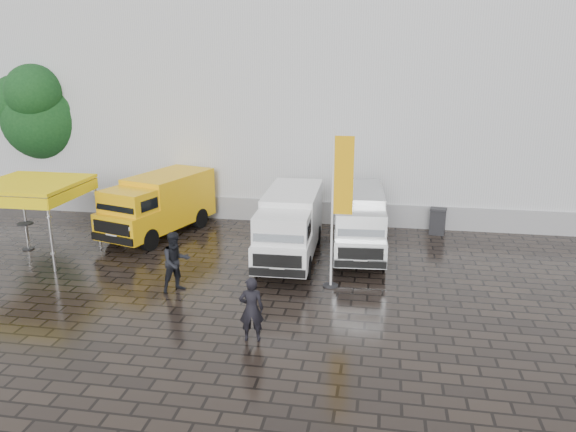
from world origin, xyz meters
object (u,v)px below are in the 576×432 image
(van_white, at_px, (290,227))
(van_silver, at_px, (359,223))
(cocktail_table, at_px, (27,236))
(person_tent, at_px, (176,262))
(flagpole, at_px, (338,201))
(van_yellow, at_px, (158,206))
(person_front, at_px, (251,309))
(canopy_tent, at_px, (31,186))
(wheelie_bin, at_px, (438,221))

(van_white, bearing_deg, van_silver, 23.44)
(van_white, height_order, cocktail_table, van_white)
(van_silver, bearing_deg, person_tent, -144.19)
(van_white, xyz_separation_m, flagpole, (1.93, -2.30, 1.65))
(van_yellow, xyz_separation_m, person_front, (5.90, -8.10, -0.34))
(flagpole, distance_m, cocktail_table, 12.44)
(cocktail_table, bearing_deg, van_silver, 8.34)
(canopy_tent, distance_m, person_front, 10.96)
(wheelie_bin, xyz_separation_m, person_tent, (-8.66, -7.54, 0.43))
(flagpole, bearing_deg, van_white, 129.98)
(wheelie_bin, bearing_deg, flagpole, -111.06)
(wheelie_bin, bearing_deg, canopy_tent, -152.09)
(van_yellow, distance_m, van_white, 6.14)
(flagpole, xyz_separation_m, person_tent, (-4.98, -1.21, -1.89))
(van_yellow, distance_m, canopy_tent, 4.88)
(wheelie_bin, distance_m, person_front, 11.69)
(cocktail_table, bearing_deg, wheelie_bin, 16.72)
(van_white, relative_size, van_silver, 1.05)
(van_silver, height_order, flagpole, flagpole)
(van_white, relative_size, flagpole, 1.10)
(van_white, distance_m, canopy_tent, 9.64)
(canopy_tent, relative_size, wheelie_bin, 3.11)
(flagpole, height_order, person_tent, flagpole)
(flagpole, relative_size, cocktail_table, 4.87)
(canopy_tent, bearing_deg, wheelie_bin, 18.77)
(van_silver, height_order, canopy_tent, canopy_tent)
(canopy_tent, distance_m, wheelie_bin, 16.06)
(van_silver, distance_m, wheelie_bin, 4.33)
(van_silver, xyz_separation_m, person_tent, (-5.50, -4.65, -0.18))
(person_front, bearing_deg, flagpole, -126.20)
(van_yellow, height_order, flagpole, flagpole)
(wheelie_bin, relative_size, person_tent, 0.56)
(flagpole, distance_m, wheelie_bin, 7.68)
(flagpole, relative_size, wheelie_bin, 4.65)
(van_yellow, relative_size, flagpole, 1.04)
(flagpole, relative_size, person_front, 2.88)
(canopy_tent, bearing_deg, person_tent, -20.60)
(person_front, bearing_deg, wheelie_bin, -129.17)
(van_silver, bearing_deg, van_white, -159.49)
(canopy_tent, relative_size, cocktail_table, 3.25)
(cocktail_table, distance_m, person_front, 11.64)
(van_white, height_order, person_tent, van_white)
(person_front, xyz_separation_m, person_tent, (-3.10, 2.73, 0.09))
(person_tent, bearing_deg, wheelie_bin, -2.57)
(cocktail_table, relative_size, person_front, 0.59)
(person_front, bearing_deg, van_silver, -118.76)
(person_tent, bearing_deg, cocktail_table, 115.00)
(flagpole, bearing_deg, canopy_tent, 173.99)
(van_white, relative_size, cocktail_table, 5.33)
(van_yellow, bearing_deg, canopy_tent, -123.75)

